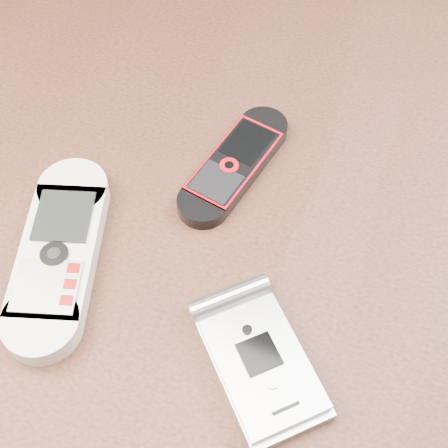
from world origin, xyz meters
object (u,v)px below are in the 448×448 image
(nokia_white, at_px, (59,253))
(nokia_black_red, at_px, (234,164))
(table, at_px, (219,293))
(motorola_razr, at_px, (261,362))

(nokia_white, distance_m, nokia_black_red, 0.16)
(table, xyz_separation_m, nokia_white, (-0.10, -0.06, 0.11))
(nokia_black_red, bearing_deg, nokia_white, -114.36)
(nokia_white, xyz_separation_m, nokia_black_red, (0.10, 0.12, -0.00))
(nokia_white, relative_size, motorola_razr, 1.47)
(table, height_order, nokia_black_red, nokia_black_red)
(motorola_razr, bearing_deg, nokia_white, 126.55)
(motorola_razr, bearing_deg, table, 81.21)
(nokia_white, distance_m, motorola_razr, 0.17)
(table, distance_m, nokia_white, 0.17)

